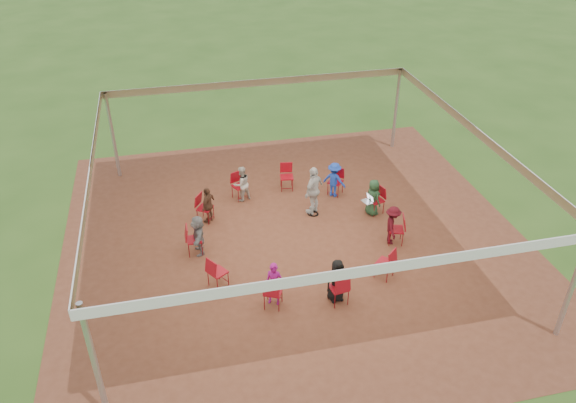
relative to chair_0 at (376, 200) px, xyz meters
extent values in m
plane|color=#31571B|center=(-2.73, -0.81, -0.45)|extent=(80.00, 80.00, 0.00)
plane|color=brown|center=(-2.73, -0.81, -0.44)|extent=(13.00, 13.00, 0.00)
cylinder|color=#B2B2B7|center=(-7.73, -5.81, 1.05)|extent=(0.12, 0.12, 3.00)
cylinder|color=#B2B2B7|center=(-7.73, 4.19, 1.05)|extent=(0.12, 0.12, 3.00)
cylinder|color=#B2B2B7|center=(2.27, -5.81, 1.05)|extent=(0.12, 0.12, 3.00)
cylinder|color=#B2B2B7|center=(2.27, 4.19, 1.05)|extent=(0.12, 0.12, 3.00)
plane|color=silver|center=(-2.73, -0.81, 2.55)|extent=(10.30, 10.30, 0.00)
cube|color=white|center=(-2.73, -5.96, 2.43)|extent=(10.30, 0.03, 0.24)
cube|color=white|center=(-2.73, 4.34, 2.43)|extent=(10.30, 0.03, 0.24)
cube|color=white|center=(-7.88, -0.81, 2.43)|extent=(0.03, 10.30, 0.24)
cube|color=white|center=(2.42, -0.81, 2.43)|extent=(0.03, 10.30, 0.24)
imported|color=#234729|center=(-0.12, -0.03, 0.14)|extent=(0.47, 0.64, 1.17)
imported|color=#1B40B9|center=(-0.95, 1.26, 0.14)|extent=(0.82, 0.78, 1.17)
imported|color=beige|center=(-3.87, 1.67, 0.14)|extent=(0.66, 0.54, 1.17)
imported|color=brown|center=(-5.03, 0.67, 0.14)|extent=(0.67, 0.77, 1.17)
imported|color=gray|center=(-5.46, -0.81, 0.14)|extent=(0.41, 1.09, 1.17)
imported|color=#981176|center=(-3.86, -3.29, 0.14)|extent=(0.51, 0.43, 1.17)
imported|color=black|center=(-2.34, -3.51, 0.14)|extent=(0.61, 0.40, 1.17)
imported|color=#440A12|center=(-0.11, -1.57, 0.14)|extent=(0.57, 0.83, 1.17)
imported|color=silver|center=(-1.84, 0.47, 0.33)|extent=(0.98, 0.97, 1.55)
torus|color=black|center=(-1.89, 0.35, -0.43)|extent=(0.43, 0.43, 0.03)
torus|color=black|center=(-1.85, 0.31, -0.43)|extent=(0.34, 0.34, 0.03)
cube|color=#B7B7BC|center=(-0.33, -0.10, 0.05)|extent=(0.31, 0.38, 0.02)
cube|color=#B7B7BC|center=(-0.22, -0.06, 0.17)|extent=(0.16, 0.34, 0.22)
cube|color=#CCE0FF|center=(-0.22, -0.07, 0.17)|extent=(0.13, 0.29, 0.18)
camera|label=1|loc=(-5.90, -13.55, 9.03)|focal=35.00mm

